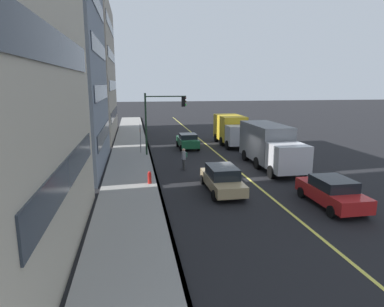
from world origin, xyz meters
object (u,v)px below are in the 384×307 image
(pedestrian_with_backpack, at_px, (184,157))
(fire_hydrant, at_px, (150,179))
(truck_yellow, at_px, (232,129))
(car_tan, at_px, (222,179))
(truck_gray, at_px, (270,145))
(car_red, at_px, (332,192))
(traffic_light_mast, at_px, (162,113))
(street_sign_post, at_px, (140,137))
(car_green, at_px, (188,141))

(pedestrian_with_backpack, height_order, fire_hydrant, pedestrian_with_backpack)
(truck_yellow, distance_m, pedestrian_with_backpack, 11.67)
(car_tan, relative_size, truck_gray, 0.59)
(truck_yellow, bearing_deg, truck_gray, -179.53)
(pedestrian_with_backpack, xyz_separation_m, fire_hydrant, (-3.55, 2.75, -0.49))
(car_red, xyz_separation_m, traffic_light_mast, (14.17, 7.65, 3.02))
(car_red, relative_size, truck_yellow, 0.67)
(car_red, xyz_separation_m, truck_yellow, (18.43, -0.09, 0.83))
(truck_gray, xyz_separation_m, street_sign_post, (6.45, 9.71, -0.08))
(pedestrian_with_backpack, height_order, traffic_light_mast, traffic_light_mast)
(traffic_light_mast, height_order, street_sign_post, traffic_light_mast)
(pedestrian_with_backpack, bearing_deg, truck_gray, -91.29)
(fire_hydrant, bearing_deg, car_red, -119.67)
(car_red, bearing_deg, car_tan, 55.91)
(car_red, distance_m, car_green, 17.74)
(car_red, height_order, car_green, car_red)
(car_tan, bearing_deg, truck_gray, -44.56)
(fire_hydrant, bearing_deg, pedestrian_with_backpack, -37.70)
(truck_yellow, relative_size, street_sign_post, 2.43)
(car_red, distance_m, traffic_light_mast, 16.38)
(pedestrian_with_backpack, bearing_deg, truck_yellow, -34.41)
(car_red, distance_m, fire_hydrant, 10.64)
(street_sign_post, bearing_deg, car_green, -67.43)
(traffic_light_mast, bearing_deg, street_sign_post, 63.40)
(truck_yellow, bearing_deg, car_tan, 161.23)
(car_green, relative_size, pedestrian_with_backpack, 2.35)
(traffic_light_mast, distance_m, fire_hydrant, 9.64)
(truck_gray, bearing_deg, car_green, 30.89)
(fire_hydrant, bearing_deg, car_green, -20.37)
(car_tan, relative_size, traffic_light_mast, 0.85)
(car_red, relative_size, fire_hydrant, 4.74)
(car_red, height_order, truck_yellow, truck_yellow)
(truck_yellow, xyz_separation_m, street_sign_post, (-3.31, 9.63, 0.00))
(car_green, xyz_separation_m, street_sign_post, (-1.95, 4.69, 0.85))
(car_tan, height_order, street_sign_post, street_sign_post)
(car_red, bearing_deg, traffic_light_mast, 28.37)
(car_red, height_order, fire_hydrant, car_red)
(car_tan, xyz_separation_m, traffic_light_mast, (10.77, 2.63, 3.02))
(car_tan, height_order, truck_yellow, truck_yellow)
(truck_gray, bearing_deg, street_sign_post, 56.41)
(car_tan, distance_m, truck_yellow, 15.90)
(car_green, height_order, truck_gray, truck_gray)
(car_tan, distance_m, fire_hydrant, 4.63)
(car_tan, bearing_deg, truck_yellow, -18.77)
(traffic_light_mast, bearing_deg, truck_yellow, -61.16)
(truck_gray, bearing_deg, pedestrian_with_backpack, 88.71)
(truck_yellow, height_order, traffic_light_mast, traffic_light_mast)
(car_red, xyz_separation_m, street_sign_post, (15.12, 9.55, 0.84))
(pedestrian_with_backpack, xyz_separation_m, street_sign_post, (6.30, 3.05, 0.67))
(car_red, relative_size, car_green, 1.16)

